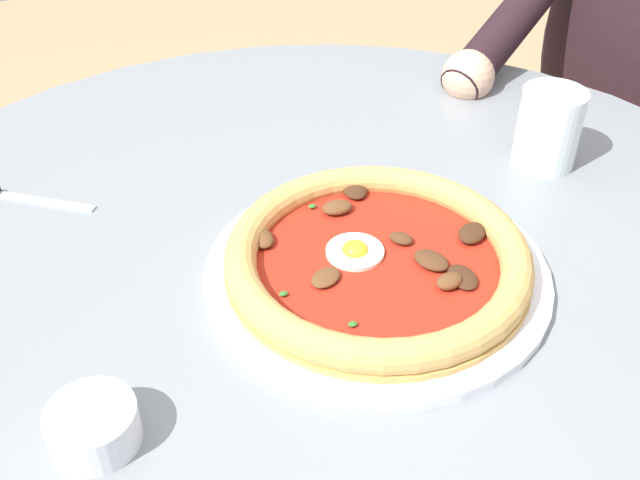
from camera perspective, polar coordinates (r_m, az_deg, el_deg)
The scene contains 5 objects.
dining_table at distance 0.78m, azimuth 0.17°, elevation -8.54°, with size 1.05×1.05×0.73m.
pizza_on_plate at distance 0.69m, azimuth 4.38°, elevation -1.62°, with size 0.32×0.32×0.04m.
water_glass at distance 0.88m, azimuth 16.97°, elevation 7.91°, with size 0.07×0.07×0.09m.
ramekin_capers at distance 0.58m, azimuth -16.91°, elevation -13.33°, with size 0.07×0.07×0.03m.
diner_person at distance 1.34m, azimuth 21.91°, elevation 4.69°, with size 0.57×0.43×1.15m.
Camera 1 is at (0.19, 0.50, 1.18)m, focal length 41.99 mm.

